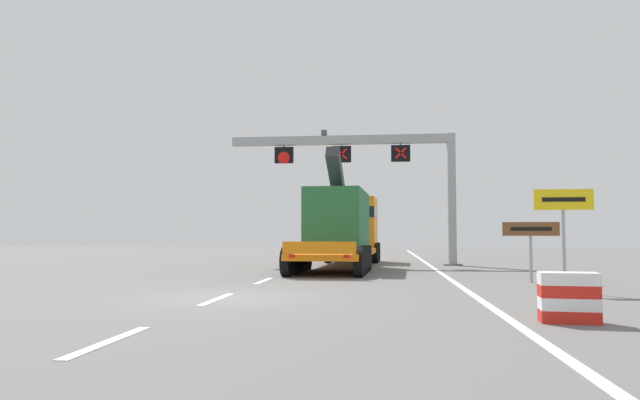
% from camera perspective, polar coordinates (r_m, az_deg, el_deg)
% --- Properties ---
extents(ground, '(112.00, 112.00, 0.00)m').
position_cam_1_polar(ground, '(14.85, -9.10, -9.47)').
color(ground, slate).
extents(lane_markings, '(0.20, 41.52, 0.01)m').
position_cam_1_polar(lane_markings, '(28.04, -2.04, -6.60)').
color(lane_markings, silver).
rests_on(lane_markings, ground).
extents(edge_line_right, '(0.20, 63.00, 0.01)m').
position_cam_1_polar(edge_line_right, '(26.39, 11.35, -6.75)').
color(edge_line_right, silver).
rests_on(edge_line_right, ground).
extents(overhead_lane_gantry, '(11.93, 0.90, 7.05)m').
position_cam_1_polar(overhead_lane_gantry, '(30.34, 5.14, 3.98)').
color(overhead_lane_gantry, '#9EA0A5').
rests_on(overhead_lane_gantry, ground).
extents(heavy_haul_truck_orange, '(3.60, 14.16, 5.30)m').
position_cam_1_polar(heavy_haul_truck_orange, '(28.80, 2.46, -2.57)').
color(heavy_haul_truck_orange, orange).
rests_on(heavy_haul_truck_orange, ground).
extents(exit_sign_yellow, '(1.60, 0.15, 2.83)m').
position_cam_1_polar(exit_sign_yellow, '(17.37, 22.85, -1.20)').
color(exit_sign_yellow, '#9EA0A5').
rests_on(exit_sign_yellow, ground).
extents(tourist_info_sign_brown, '(1.82, 0.15, 1.98)m').
position_cam_1_polar(tourist_info_sign_brown, '(20.27, 20.05, -3.30)').
color(tourist_info_sign_brown, '#9EA0A5').
rests_on(tourist_info_sign_brown, ground).
extents(crash_barrier_striped, '(1.04, 0.59, 0.90)m').
position_cam_1_polar(crash_barrier_striped, '(11.44, 23.29, -8.81)').
color(crash_barrier_striped, red).
rests_on(crash_barrier_striped, ground).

